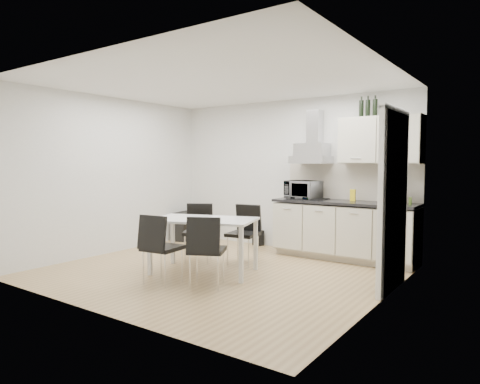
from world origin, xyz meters
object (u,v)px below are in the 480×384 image
(dining_table, at_px, (204,224))
(chair_far_right, at_px, (243,235))
(chair_near_left, at_px, (163,249))
(chair_far_left, at_px, (198,233))
(chair_near_right, at_px, (207,251))
(floor_speaker, at_px, (258,238))
(kitchenette, at_px, (347,207))
(guitar_amp, at_px, (185,225))

(dining_table, relative_size, chair_far_right, 1.78)
(chair_far_right, distance_m, chair_near_left, 1.44)
(chair_far_left, distance_m, chair_near_right, 1.33)
(dining_table, height_order, chair_far_right, chair_far_right)
(dining_table, distance_m, floor_speaker, 2.16)
(kitchenette, relative_size, chair_far_left, 2.86)
(dining_table, xyz_separation_m, floor_speaker, (-0.43, 2.05, -0.53))
(floor_speaker, bearing_deg, chair_far_right, -46.81)
(kitchenette, distance_m, chair_far_right, 1.69)
(chair_near_right, relative_size, floor_speaker, 3.16)
(kitchenette, height_order, guitar_amp, kitchenette)
(kitchenette, height_order, floor_speaker, kitchenette)
(chair_far_left, bearing_deg, chair_near_right, 104.27)
(dining_table, relative_size, chair_near_left, 1.78)
(chair_far_right, relative_size, chair_near_left, 1.00)
(dining_table, xyz_separation_m, chair_far_left, (-0.49, 0.44, -0.23))
(dining_table, bearing_deg, chair_near_right, -64.52)
(dining_table, distance_m, chair_far_left, 0.70)
(chair_near_right, bearing_deg, chair_near_left, 174.64)
(guitar_amp, bearing_deg, chair_near_left, -68.04)
(guitar_amp, bearing_deg, floor_speaker, -4.66)
(chair_far_right, bearing_deg, kitchenette, -143.47)
(chair_far_right, relative_size, guitar_amp, 1.26)
(chair_near_left, bearing_deg, floor_speaker, 90.76)
(chair_near_left, relative_size, guitar_amp, 1.26)
(dining_table, distance_m, chair_near_left, 0.75)
(kitchenette, height_order, chair_near_left, kitchenette)
(chair_near_left, bearing_deg, dining_table, 77.24)
(chair_near_right, relative_size, guitar_amp, 1.26)
(chair_far_left, distance_m, floor_speaker, 1.64)
(chair_far_right, height_order, floor_speaker, chair_far_right)
(chair_far_right, bearing_deg, floor_speaker, -75.38)
(chair_near_left, relative_size, chair_near_right, 1.00)
(chair_near_left, relative_size, floor_speaker, 3.16)
(kitchenette, distance_m, floor_speaker, 1.88)
(kitchenette, xyz_separation_m, guitar_amp, (-3.28, -0.13, -0.56))
(guitar_amp, bearing_deg, chair_near_right, -58.30)
(kitchenette, bearing_deg, chair_near_right, -109.67)
(chair_near_right, distance_m, guitar_amp, 3.31)
(chair_near_left, distance_m, chair_near_right, 0.58)
(guitar_amp, bearing_deg, kitchenette, -13.22)
(chair_far_left, xyz_separation_m, chair_near_left, (0.41, -1.15, 0.00))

